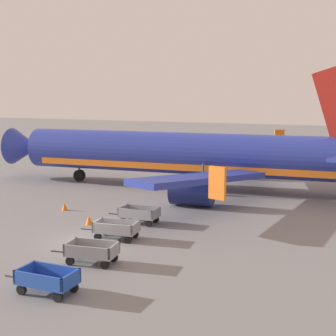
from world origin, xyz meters
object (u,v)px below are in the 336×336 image
at_px(airplane, 194,155).
at_px(baggage_cart_second_in_row, 92,252).
at_px(traffic_cone_near_plane, 89,220).
at_px(traffic_cone_mid_apron, 65,206).
at_px(baggage_cart_third_in_row, 116,229).
at_px(baggage_cart_fourth_in_row, 139,214).
at_px(baggage_cart_nearest, 47,280).

bearing_deg(airplane, baggage_cart_second_in_row, -84.23).
xyz_separation_m(traffic_cone_near_plane, traffic_cone_mid_apron, (-3.77, 2.69, -0.03)).
relative_size(airplane, baggage_cart_third_in_row, 10.44).
xyz_separation_m(baggage_cart_third_in_row, baggage_cart_fourth_in_row, (-0.36, 3.73, 0.00)).
height_order(airplane, baggage_cart_nearest, airplane).
distance_m(baggage_cart_second_in_row, traffic_cone_near_plane, 7.53).
height_order(baggage_cart_nearest, traffic_cone_near_plane, baggage_cart_nearest).
height_order(baggage_cart_fourth_in_row, traffic_cone_near_plane, baggage_cart_fourth_in_row).
height_order(baggage_cart_fourth_in_row, traffic_cone_mid_apron, baggage_cart_fourth_in_row).
xyz_separation_m(baggage_cart_fourth_in_row, traffic_cone_near_plane, (-2.86, -1.56, -0.29)).
distance_m(baggage_cart_nearest, baggage_cart_second_in_row, 3.98).
bearing_deg(baggage_cart_fourth_in_row, traffic_cone_near_plane, -151.36).
height_order(baggage_cart_nearest, baggage_cart_third_in_row, same).
bearing_deg(airplane, traffic_cone_mid_apron, -116.95).
height_order(traffic_cone_near_plane, traffic_cone_mid_apron, traffic_cone_near_plane).
bearing_deg(baggage_cart_second_in_row, baggage_cart_third_in_row, 102.17).
xyz_separation_m(baggage_cart_nearest, baggage_cart_fourth_in_row, (-1.50, 11.84, 0.00)).
bearing_deg(baggage_cart_fourth_in_row, baggage_cart_nearest, -82.78).
distance_m(baggage_cart_third_in_row, traffic_cone_mid_apron, 8.52).
bearing_deg(traffic_cone_mid_apron, baggage_cart_nearest, -57.91).
bearing_deg(baggage_cart_nearest, baggage_cart_second_in_row, 93.53).
height_order(airplane, baggage_cart_second_in_row, airplane).
relative_size(baggage_cart_fourth_in_row, traffic_cone_near_plane, 5.73).
distance_m(traffic_cone_near_plane, traffic_cone_mid_apron, 4.63).
relative_size(baggage_cart_third_in_row, traffic_cone_near_plane, 5.82).
relative_size(baggage_cart_nearest, traffic_cone_near_plane, 5.74).
height_order(airplane, traffic_cone_near_plane, airplane).
xyz_separation_m(airplane, baggage_cart_third_in_row, (1.17, -16.31, -2.45)).
xyz_separation_m(baggage_cart_nearest, baggage_cart_second_in_row, (-0.25, 3.97, 0.00)).
bearing_deg(baggage_cart_second_in_row, baggage_cart_nearest, -86.47).
bearing_deg(baggage_cart_nearest, airplane, 95.40).
xyz_separation_m(baggage_cart_fourth_in_row, traffic_cone_mid_apron, (-6.63, 1.13, -0.32)).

